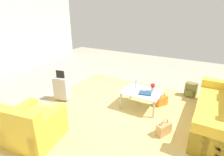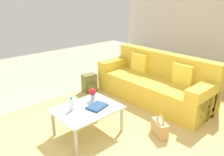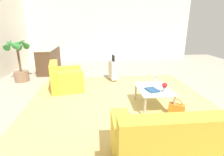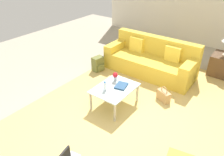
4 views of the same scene
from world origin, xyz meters
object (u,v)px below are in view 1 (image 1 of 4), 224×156
Objects in this scene: armchair at (32,128)px; water_bottle at (136,85)px; handbag_orange at (162,101)px; coffee_table at (142,93)px; flower_vase at (153,86)px; suitcase_silver at (62,88)px; coffee_table_book at (145,93)px; backpack_olive at (191,90)px; handbag_tan at (164,129)px.

water_bottle is at bearing -115.69° from armchair.
water_bottle reaches higher than handbag_orange.
handbag_orange is (-0.42, -0.37, -0.26)m from coffee_table.
armchair reaches higher than flower_vase.
suitcase_silver is (2.22, 0.85, -0.21)m from flower_vase.
coffee_table is 4.56× the size of water_bottle.
handbag_orange is at bearing -132.96° from flower_vase.
suitcase_silver is at bearing 3.04° from coffee_table_book.
backpack_olive is at bearing -124.33° from flower_vase.
water_bottle is 0.57× the size of handbag_orange.
suitcase_silver reaches higher than armchair.
flower_vase is (-0.42, -0.05, 0.03)m from water_bottle.
handbag_orange is at bearing -156.22° from suitcase_silver.
handbag_orange is at bearing -72.91° from handbag_tan.
flower_vase is at bearing -159.05° from suitcase_silver.
coffee_table_book is 1.00m from handbag_tan.
handbag_tan is (-0.97, 0.87, -0.41)m from water_bottle.
handbag_tan is at bearing -145.86° from armchair.
coffee_table is at bearing -120.78° from armchair.
armchair is at bearing 59.22° from coffee_table.
water_bottle is 0.57× the size of handbag_tan.
coffee_table_book is 2.21m from suitcase_silver.
coffee_table reaches higher than handbag_orange.
suitcase_silver is (1.80, 0.80, -0.18)m from water_bottle.
coffee_table is 1.64m from backpack_olive.
backpack_olive reaches higher than handbag_tan.
handbag_orange is (-0.30, -0.45, -0.33)m from coffee_table_book.
coffee_table is 2.33× the size of backpack_olive.
handbag_tan is at bearing 107.09° from handbag_orange.
flower_vase is 0.57× the size of handbag_tan.
coffee_table is at bearing -160.71° from suitcase_silver.
armchair reaches higher than backpack_olive.
armchair reaches higher than coffee_table_book.
handbag_orange is (-1.71, -2.53, -0.16)m from armchair.
handbag_tan is (-2.77, 0.07, -0.23)m from suitcase_silver.
flower_vase reaches higher than handbag_tan.
coffee_table_book is 1.39× the size of flower_vase.
suitcase_silver reaches higher than coffee_table_book.
coffee_table_book is (-0.12, 0.08, 0.07)m from coffee_table.
suitcase_silver is 3.60m from backpack_olive.
backpack_olive reaches higher than handbag_orange.
flower_vase reaches higher than backpack_olive.
suitcase_silver is (2.00, 0.70, -0.03)m from coffee_table.
coffee_table is 3.26× the size of coffee_table_book.
flower_vase reaches higher than coffee_table_book.
suitcase_silver is 2.37× the size of handbag_orange.
backpack_olive is (-1.20, -1.19, -0.34)m from water_bottle.
suitcase_silver is at bearing 19.29° from coffee_table.
coffee_table_book is at bearing 146.31° from coffee_table.
backpack_olive is (-0.23, -2.06, 0.06)m from handbag_tan.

